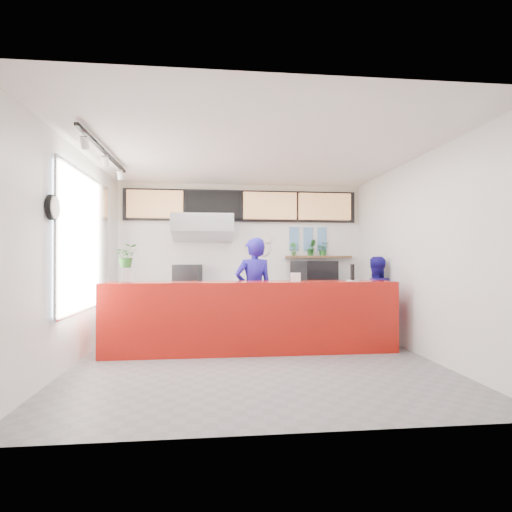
% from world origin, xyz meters
% --- Properties ---
extents(floor, '(5.00, 5.00, 0.00)m').
position_xyz_m(floor, '(0.00, 0.00, 0.00)').
color(floor, slate).
rests_on(floor, ground).
extents(ceiling, '(5.00, 5.00, 0.00)m').
position_xyz_m(ceiling, '(0.00, 0.00, 3.00)').
color(ceiling, silver).
extents(wall_back, '(5.00, 0.00, 5.00)m').
position_xyz_m(wall_back, '(0.00, 2.50, 1.50)').
color(wall_back, white).
rests_on(wall_back, ground).
extents(wall_left, '(0.00, 5.00, 5.00)m').
position_xyz_m(wall_left, '(-2.50, 0.00, 1.50)').
color(wall_left, white).
rests_on(wall_left, ground).
extents(wall_right, '(0.00, 5.00, 5.00)m').
position_xyz_m(wall_right, '(2.50, 0.00, 1.50)').
color(wall_right, white).
rests_on(wall_right, ground).
extents(service_counter, '(4.50, 0.60, 1.10)m').
position_xyz_m(service_counter, '(0.00, 0.40, 0.55)').
color(service_counter, '#A1120B').
rests_on(service_counter, ground).
extents(cream_band, '(5.00, 0.02, 0.80)m').
position_xyz_m(cream_band, '(0.00, 2.49, 2.60)').
color(cream_band, beige).
rests_on(cream_band, wall_back).
extents(prep_bench, '(1.80, 0.60, 0.90)m').
position_xyz_m(prep_bench, '(-0.80, 2.20, 0.45)').
color(prep_bench, '#B2B5BA').
rests_on(prep_bench, ground).
extents(panini_oven, '(0.57, 0.57, 0.44)m').
position_xyz_m(panini_oven, '(-1.10, 2.20, 1.12)').
color(panini_oven, black).
rests_on(panini_oven, prep_bench).
extents(extraction_hood, '(1.20, 0.70, 0.35)m').
position_xyz_m(extraction_hood, '(-0.80, 2.15, 2.15)').
color(extraction_hood, '#B2B5BA').
rests_on(extraction_hood, ceiling).
extents(hood_lip, '(1.20, 0.69, 0.31)m').
position_xyz_m(hood_lip, '(-0.80, 2.15, 1.95)').
color(hood_lip, '#B2B5BA').
rests_on(hood_lip, ceiling).
extents(right_bench, '(1.80, 0.60, 0.90)m').
position_xyz_m(right_bench, '(1.50, 2.20, 0.45)').
color(right_bench, '#B2B5BA').
rests_on(right_bench, ground).
extents(espresso_machine, '(0.96, 0.85, 0.51)m').
position_xyz_m(espresso_machine, '(1.46, 2.20, 1.16)').
color(espresso_machine, black).
rests_on(espresso_machine, right_bench).
extents(espresso_tray, '(0.82, 0.69, 0.06)m').
position_xyz_m(espresso_tray, '(1.46, 2.20, 1.38)').
color(espresso_tray, '#AFB0B7').
rests_on(espresso_tray, espresso_machine).
extents(herb_shelf, '(1.40, 0.18, 0.04)m').
position_xyz_m(herb_shelf, '(1.60, 2.40, 1.50)').
color(herb_shelf, brown).
rests_on(herb_shelf, wall_back).
extents(menu_board_far_left, '(1.10, 0.10, 0.55)m').
position_xyz_m(menu_board_far_left, '(-1.75, 2.38, 2.55)').
color(menu_board_far_left, tan).
rests_on(menu_board_far_left, wall_back).
extents(menu_board_mid_left, '(1.10, 0.10, 0.55)m').
position_xyz_m(menu_board_mid_left, '(-0.59, 2.38, 2.55)').
color(menu_board_mid_left, black).
rests_on(menu_board_mid_left, wall_back).
extents(menu_board_mid_right, '(1.10, 0.10, 0.55)m').
position_xyz_m(menu_board_mid_right, '(0.57, 2.38, 2.55)').
color(menu_board_mid_right, tan).
rests_on(menu_board_mid_right, wall_back).
extents(menu_board_far_right, '(1.10, 0.10, 0.55)m').
position_xyz_m(menu_board_far_right, '(1.73, 2.38, 2.55)').
color(menu_board_far_right, tan).
rests_on(menu_board_far_right, wall_back).
extents(soffit, '(4.80, 0.04, 0.65)m').
position_xyz_m(soffit, '(0.00, 2.46, 2.55)').
color(soffit, black).
rests_on(soffit, wall_back).
extents(window_pane, '(0.04, 2.20, 1.90)m').
position_xyz_m(window_pane, '(-2.47, 0.30, 1.70)').
color(window_pane, silver).
rests_on(window_pane, wall_left).
extents(window_frame, '(0.03, 2.30, 2.00)m').
position_xyz_m(window_frame, '(-2.45, 0.30, 1.70)').
color(window_frame, '#B2B5BA').
rests_on(window_frame, wall_left).
extents(wall_clock_rim, '(0.05, 0.30, 0.30)m').
position_xyz_m(wall_clock_rim, '(-2.46, -0.90, 2.05)').
color(wall_clock_rim, black).
rests_on(wall_clock_rim, wall_left).
extents(wall_clock_face, '(0.02, 0.26, 0.26)m').
position_xyz_m(wall_clock_face, '(-2.43, -0.90, 2.05)').
color(wall_clock_face, white).
rests_on(wall_clock_face, wall_left).
extents(track_rail, '(0.05, 2.40, 0.04)m').
position_xyz_m(track_rail, '(-2.10, 0.00, 2.94)').
color(track_rail, black).
rests_on(track_rail, ceiling).
extents(dec_plate_a, '(0.24, 0.03, 0.24)m').
position_xyz_m(dec_plate_a, '(0.15, 2.47, 1.75)').
color(dec_plate_a, silver).
rests_on(dec_plate_a, wall_back).
extents(dec_plate_b, '(0.24, 0.03, 0.24)m').
position_xyz_m(dec_plate_b, '(0.45, 2.47, 1.65)').
color(dec_plate_b, silver).
rests_on(dec_plate_b, wall_back).
extents(dec_plate_c, '(0.24, 0.03, 0.24)m').
position_xyz_m(dec_plate_c, '(0.15, 2.47, 1.45)').
color(dec_plate_c, silver).
rests_on(dec_plate_c, wall_back).
extents(dec_plate_d, '(0.24, 0.03, 0.24)m').
position_xyz_m(dec_plate_d, '(0.50, 2.47, 1.90)').
color(dec_plate_d, silver).
rests_on(dec_plate_d, wall_back).
extents(photo_frame_a, '(0.20, 0.02, 0.25)m').
position_xyz_m(photo_frame_a, '(1.10, 2.48, 2.00)').
color(photo_frame_a, '#598CBF').
rests_on(photo_frame_a, wall_back).
extents(photo_frame_b, '(0.20, 0.02, 0.25)m').
position_xyz_m(photo_frame_b, '(1.40, 2.48, 2.00)').
color(photo_frame_b, '#598CBF').
rests_on(photo_frame_b, wall_back).
extents(photo_frame_c, '(0.20, 0.02, 0.25)m').
position_xyz_m(photo_frame_c, '(1.70, 2.48, 2.00)').
color(photo_frame_c, '#598CBF').
rests_on(photo_frame_c, wall_back).
extents(photo_frame_d, '(0.20, 0.02, 0.25)m').
position_xyz_m(photo_frame_d, '(1.10, 2.48, 1.75)').
color(photo_frame_d, '#598CBF').
rests_on(photo_frame_d, wall_back).
extents(photo_frame_e, '(0.20, 0.02, 0.25)m').
position_xyz_m(photo_frame_e, '(1.40, 2.48, 1.75)').
color(photo_frame_e, '#598CBF').
rests_on(photo_frame_e, wall_back).
extents(photo_frame_f, '(0.20, 0.02, 0.25)m').
position_xyz_m(photo_frame_f, '(1.70, 2.48, 1.75)').
color(photo_frame_f, '#598CBF').
rests_on(photo_frame_f, wall_back).
extents(staff_center, '(0.74, 0.57, 1.81)m').
position_xyz_m(staff_center, '(0.09, 0.97, 0.91)').
color(staff_center, navy).
rests_on(staff_center, ground).
extents(staff_right, '(0.81, 0.68, 1.49)m').
position_xyz_m(staff_right, '(2.27, 1.04, 0.75)').
color(staff_right, navy).
rests_on(staff_right, ground).
extents(herb_a, '(0.16, 0.12, 0.28)m').
position_xyz_m(herb_a, '(1.07, 2.40, 1.66)').
color(herb_a, '#236423').
rests_on(herb_a, herb_shelf).
extents(herb_b, '(0.19, 0.16, 0.34)m').
position_xyz_m(herb_b, '(1.45, 2.40, 1.69)').
color(herb_b, '#236423').
rests_on(herb_b, herb_shelf).
extents(herb_c, '(0.29, 0.27, 0.28)m').
position_xyz_m(herb_c, '(1.71, 2.40, 1.66)').
color(herb_c, '#236423').
rests_on(herb_c, herb_shelf).
extents(glass_vase, '(0.21, 0.21, 0.20)m').
position_xyz_m(glass_vase, '(-1.88, 0.35, 1.20)').
color(glass_vase, silver).
rests_on(glass_vase, service_counter).
extents(basil_vase, '(0.38, 0.35, 0.35)m').
position_xyz_m(basil_vase, '(-1.88, 0.35, 1.50)').
color(basil_vase, '#236423').
rests_on(basil_vase, glass_vase).
extents(napkin_holder, '(0.17, 0.12, 0.13)m').
position_xyz_m(napkin_holder, '(0.68, 0.35, 1.17)').
color(napkin_holder, white).
rests_on(napkin_holder, service_counter).
extents(white_plate, '(0.25, 0.25, 0.02)m').
position_xyz_m(white_plate, '(1.60, 0.36, 1.11)').
color(white_plate, white).
rests_on(white_plate, service_counter).
extents(pepper_mill, '(0.08, 0.08, 0.25)m').
position_xyz_m(pepper_mill, '(1.60, 0.36, 1.24)').
color(pepper_mill, black).
rests_on(pepper_mill, white_plate).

